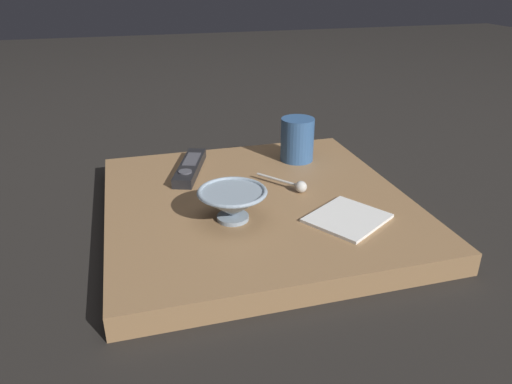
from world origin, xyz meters
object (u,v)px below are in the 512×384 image
cereal_bowl (232,203)px  teaspoon (296,185)px  folded_napkin (347,218)px  coffee_mug (297,139)px  tv_remote_near (190,167)px

cereal_bowl → teaspoon: cereal_bowl is taller
cereal_bowl → folded_napkin: cereal_bowl is taller
folded_napkin → cereal_bowl: bearing=74.2°
coffee_mug → tv_remote_near: bearing=91.5°
teaspoon → folded_napkin: 0.16m
teaspoon → coffee_mug: bearing=-20.3°
folded_napkin → teaspoon: bearing=18.5°
tv_remote_near → folded_napkin: size_ratio=1.12×
coffee_mug → teaspoon: bearing=159.7°
coffee_mug → tv_remote_near: (-0.01, 0.26, -0.04)m
tv_remote_near → folded_napkin: (-0.31, -0.25, -0.01)m
coffee_mug → tv_remote_near: coffee_mug is taller
teaspoon → tv_remote_near: (0.16, 0.20, -0.00)m
cereal_bowl → tv_remote_near: (0.25, 0.04, -0.02)m
tv_remote_near → folded_napkin: bearing=-141.0°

